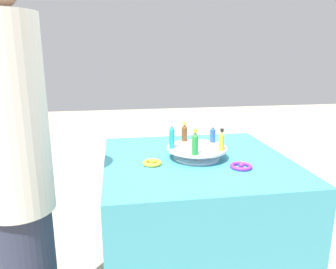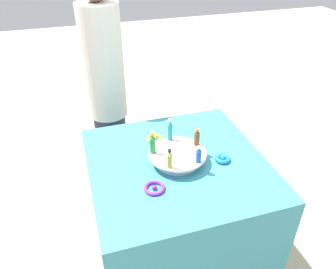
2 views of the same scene
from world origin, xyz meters
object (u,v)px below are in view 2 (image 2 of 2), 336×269
Objects in this scene: bottle_gold at (170,159)px; ribbon_bow_gold at (154,138)px; bottle_teal at (170,130)px; ribbon_bow_blue at (223,159)px; bottle_brown at (197,137)px; person_figure at (107,96)px; display_stand at (177,156)px; bottle_blue at (199,155)px; ribbon_bow_purple at (154,188)px; bottle_green at (153,143)px.

bottle_gold is 1.20× the size of ribbon_bow_gold.
bottle_teal is 0.33m from ribbon_bow_blue.
bottle_brown is (-0.09, -0.13, -0.01)m from bottle_teal.
display_stand is at bearing 0.00° from person_figure.
bottle_gold reaches higher than bottle_brown.
display_stand is 0.25m from ribbon_bow_gold.
bottle_blue is 1.04× the size of ribbon_bow_gold.
ribbon_bow_purple is (-0.07, 0.26, -0.10)m from bottle_blue.
person_figure reaches higher than ribbon_bow_blue.
bottle_teal reaches higher than ribbon_bow_gold.
bottle_brown is 1.13× the size of ribbon_bow_gold.
ribbon_bow_gold is (0.35, -0.01, -0.10)m from bottle_gold.
ribbon_bow_gold is (0.35, 0.14, -0.10)m from bottle_blue.
bottle_green is 1.50× the size of ribbon_bow_blue.
bottle_blue reaches higher than ribbon_bow_gold.
bottle_green reaches higher than ribbon_bow_blue.
bottle_brown is at bearing -126.23° from bottle_teal.
display_stand is at bearing -165.20° from ribbon_bow_gold.
bottle_blue is 0.99m from person_figure.
bottle_green is (0.04, 0.13, 0.08)m from display_stand.
ribbon_bow_blue is (0.04, -0.32, -0.10)m from bottle_gold.
bottle_blue is 0.28m from ribbon_bow_purple.
bottle_teal is 1.22× the size of bottle_gold.
bottle_blue is at bearing 2.38° from person_figure.
bottle_green is at bearing -7.82° from person_figure.
bottle_brown is 0.99× the size of ribbon_bow_purple.
ribbon_bow_blue is 0.80× the size of ribbon_bow_purple.
bottle_gold is at bearing -6.54° from person_figure.
display_stand is at bearing 107.77° from bottle_brown.
ribbon_bow_purple is at bearing 150.02° from bottle_teal.
ribbon_bow_gold is 0.61m from person_figure.
bottle_gold is 0.16m from ribbon_bow_purple.
display_stand is 3.21× the size of bottle_blue.
bottle_teal is at bearing 53.77° from bottle_brown.
bottle_teal is 1.29× the size of ribbon_bow_purple.
bottle_gold is 1.06× the size of ribbon_bow_purple.
bottle_teal is 0.16m from bottle_brown.
bottle_gold reaches higher than ribbon_bow_gold.
display_stand reaches higher than ribbon_bow_purple.
bottle_blue reaches higher than ribbon_bow_blue.
bottle_gold is at bearing 177.66° from ribbon_bow_gold.
bottle_green reaches higher than bottle_gold.
bottle_gold is 0.07× the size of person_figure.
bottle_brown reaches higher than display_stand.
ribbon_bow_gold is at bearing 30.45° from bottle_teal.
person_figure reaches higher than bottle_gold.
ribbon_bow_blue is 1.02m from person_figure.
bottle_teal is 1.46× the size of ribbon_bow_gold.
display_stand is 0.86m from person_figure.
bottle_gold reaches higher than display_stand.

